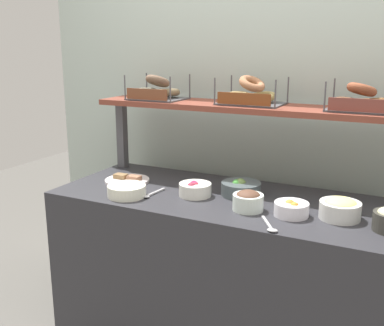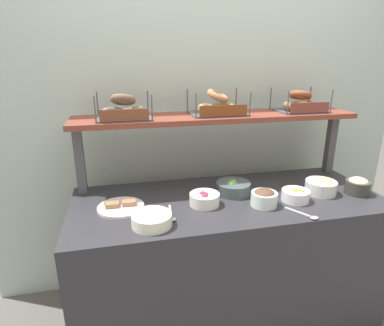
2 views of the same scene
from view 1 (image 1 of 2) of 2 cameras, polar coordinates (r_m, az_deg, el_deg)
name	(u,v)px [view 1 (image 1 of 2)]	position (r m, az deg, el deg)	size (l,w,h in m)	color
back_wall	(265,113)	(2.74, 8.96, 6.10)	(2.94, 0.06, 2.40)	#B2C3B9
deli_counter	(226,275)	(2.48, 4.24, -13.57)	(1.74, 0.70, 0.85)	#2D2D33
shelf_riser_left	(122,135)	(2.87, -8.59, 3.46)	(0.05, 0.05, 0.40)	#4C4C51
upper_shelf	(249,107)	(2.47, 7.01, 6.80)	(1.70, 0.32, 0.03)	brown
bowl_egg_salad	(340,208)	(2.11, 17.74, -5.32)	(0.18, 0.18, 0.10)	silver
bowl_beet_salad	(195,189)	(2.32, 0.36, -3.21)	(0.16, 0.16, 0.08)	white
bowl_chocolate_spread	(248,200)	(2.13, 6.91, -4.58)	(0.14, 0.14, 0.09)	white
bowl_scallion_spread	(127,189)	(2.33, -8.04, -3.22)	(0.19, 0.19, 0.07)	white
bowl_fruit_salad	(291,209)	(2.10, 12.12, -5.52)	(0.15, 0.15, 0.07)	white
bowl_veggie_mix	(241,188)	(2.34, 6.01, -3.09)	(0.20, 0.20, 0.09)	#495356
serving_plate_white	(127,180)	(2.58, -8.02, -2.10)	(0.24, 0.24, 0.04)	white
serving_spoon_near_plate	(270,227)	(1.95, 9.54, -7.72)	(0.11, 0.15, 0.01)	#B7B7BC
serving_spoon_by_edge	(150,194)	(2.33, -5.14, -3.86)	(0.04, 0.18, 0.01)	#B7B7BC
bagel_basket_poppy	(157,91)	(2.68, -4.30, 8.83)	(0.30, 0.27, 0.15)	#4C4C51
bagel_basket_everything	(251,95)	(2.47, 7.27, 8.29)	(0.33, 0.26, 0.16)	#4C4C51
bagel_basket_cinnamon_raisin	(360,101)	(2.34, 19.97, 7.20)	(0.30, 0.26, 0.14)	#4C4C51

